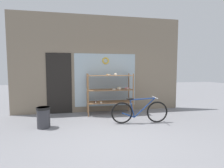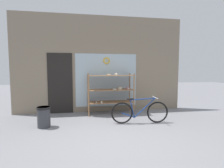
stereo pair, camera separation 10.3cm
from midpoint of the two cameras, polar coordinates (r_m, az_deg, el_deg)
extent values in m
plane|color=gray|center=(4.06, 0.34, -17.53)|extent=(30.00, 30.00, 0.00)
cube|color=gray|center=(6.37, -4.44, 6.45)|extent=(6.10, 0.08, 3.45)
cube|color=#A3B7C1|center=(6.36, -2.56, 1.29)|extent=(2.22, 0.02, 1.90)
cube|color=black|center=(6.33, -17.30, 0.15)|extent=(0.84, 0.03, 2.10)
torus|color=gold|center=(6.34, -2.56, 7.60)|extent=(0.26, 0.06, 0.26)
cylinder|color=#8E6642|center=(5.70, -8.30, -3.73)|extent=(0.04, 0.04, 1.40)
cylinder|color=#8E6642|center=(5.97, 6.46, -3.32)|extent=(0.04, 0.04, 1.40)
cylinder|color=#8E6642|center=(6.23, -8.55, -3.00)|extent=(0.04, 0.04, 1.40)
cylinder|color=#8E6642|center=(6.48, 5.02, -2.67)|extent=(0.04, 0.04, 1.40)
cube|color=#8E6642|center=(6.09, -1.20, -5.86)|extent=(1.56, 0.58, 0.02)
cube|color=#8E6642|center=(6.03, -1.21, -1.87)|extent=(1.56, 0.58, 0.02)
cube|color=#8E6642|center=(5.99, -1.22, 2.80)|extent=(1.56, 0.58, 0.02)
cylinder|color=beige|center=(6.15, 1.91, -1.32)|extent=(0.15, 0.15, 0.07)
cube|color=white|center=(6.08, 2.09, -1.56)|extent=(0.05, 0.00, 0.04)
torus|color=beige|center=(5.95, 0.12, -1.72)|extent=(0.14, 0.14, 0.03)
cube|color=white|center=(5.88, 0.27, -1.78)|extent=(0.05, 0.00, 0.04)
torus|color=#4C2D1E|center=(5.99, -5.88, -5.76)|extent=(0.13, 0.13, 0.05)
cube|color=white|center=(5.92, -5.81, -5.93)|extent=(0.05, 0.00, 0.04)
torus|color=pink|center=(6.24, 4.41, -1.35)|extent=(0.15, 0.15, 0.05)
cube|color=white|center=(6.16, 4.62, -1.49)|extent=(0.05, 0.00, 0.04)
ellipsoid|color=tan|center=(5.89, -4.15, -5.90)|extent=(0.07, 0.06, 0.05)
cube|color=white|center=(5.85, -4.09, -6.05)|extent=(0.05, 0.00, 0.04)
torus|color=tan|center=(6.02, -1.64, 3.08)|extent=(0.16, 0.16, 0.04)
cube|color=white|center=(5.93, -1.50, 3.04)|extent=(0.05, 0.00, 0.04)
ellipsoid|color=beige|center=(5.99, 0.68, 3.23)|extent=(0.10, 0.09, 0.07)
cube|color=white|center=(5.93, 0.80, 3.04)|extent=(0.05, 0.00, 0.04)
torus|color=black|center=(5.02, 2.67, -9.41)|extent=(0.62, 0.10, 0.62)
torus|color=black|center=(5.27, 13.98, -8.86)|extent=(0.62, 0.10, 0.62)
cylinder|color=navy|center=(5.13, 10.04, -7.62)|extent=(0.62, 0.09, 0.57)
cylinder|color=navy|center=(5.06, 9.37, -4.85)|extent=(0.72, 0.10, 0.07)
cylinder|color=navy|center=(5.04, 6.04, -8.01)|extent=(0.16, 0.05, 0.52)
cylinder|color=navy|center=(5.07, 4.72, -10.10)|extent=(0.37, 0.07, 0.17)
ellipsoid|color=black|center=(4.98, 5.34, -4.85)|extent=(0.23, 0.11, 0.06)
cylinder|color=#B2B2B7|center=(5.16, 13.27, -4.27)|extent=(0.07, 0.46, 0.02)
cylinder|color=#38383D|center=(5.04, -22.01, -10.09)|extent=(0.33, 0.33, 0.55)
cylinder|color=black|center=(4.98, -22.10, -7.35)|extent=(0.35, 0.35, 0.06)
camera|label=1|loc=(0.05, -90.60, -0.05)|focal=28.00mm
camera|label=2|loc=(0.05, 89.40, 0.05)|focal=28.00mm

